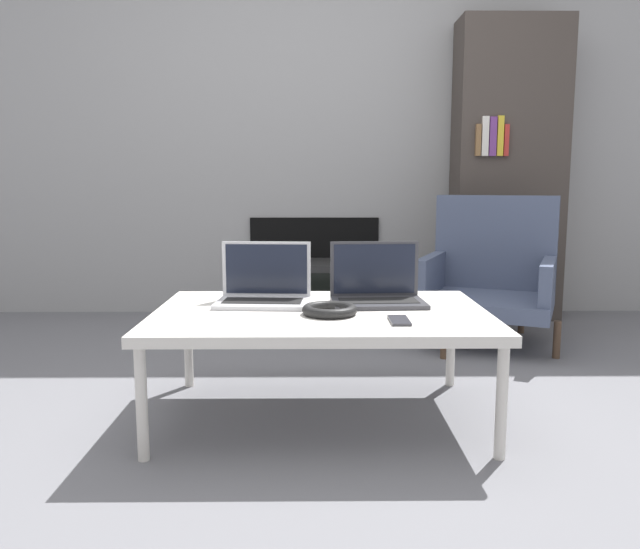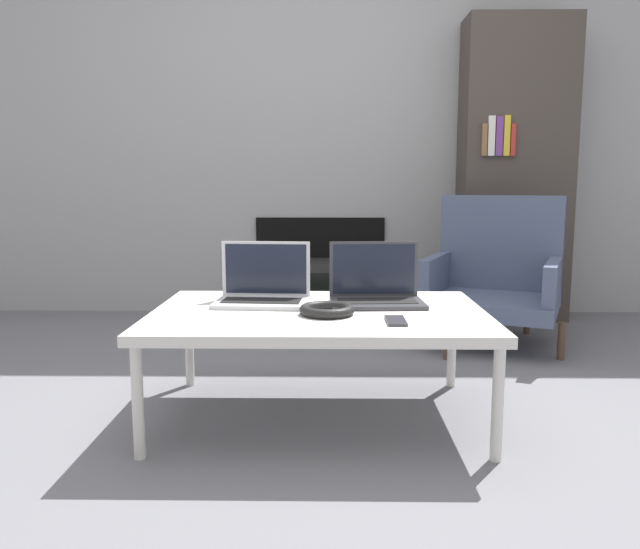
{
  "view_description": "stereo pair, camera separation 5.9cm",
  "coord_description": "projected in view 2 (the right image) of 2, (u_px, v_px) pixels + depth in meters",
  "views": [
    {
      "loc": [
        -0.03,
        -1.99,
        0.84
      ],
      "look_at": [
        0.0,
        0.49,
        0.48
      ],
      "focal_mm": 35.0,
      "sensor_mm": 36.0,
      "label": 1
    },
    {
      "loc": [
        0.03,
        -1.99,
        0.84
      ],
      "look_at": [
        0.0,
        0.49,
        0.48
      ],
      "focal_mm": 35.0,
      "sensor_mm": 36.0,
      "label": 2
    }
  ],
  "objects": [
    {
      "name": "ground_plane",
      "position": [
        318.0,
        438.0,
        2.09
      ],
      "size": [
        14.0,
        14.0,
        0.0
      ],
      "primitive_type": "plane",
      "color": "slate"
    },
    {
      "name": "bookshelf",
      "position": [
        514.0,
        172.0,
        3.84
      ],
      "size": [
        0.66,
        0.32,
        1.83
      ],
      "color": "#3F3833",
      "rests_on": "ground_plane"
    },
    {
      "name": "armchair",
      "position": [
        496.0,
        273.0,
        3.33
      ],
      "size": [
        0.84,
        0.83,
        0.78
      ],
      "rotation": [
        0.0,
        0.0,
        -0.4
      ],
      "color": "#47516B",
      "rests_on": "ground_plane"
    },
    {
      "name": "wall_back",
      "position": [
        323.0,
        114.0,
        4.0
      ],
      "size": [
        7.0,
        0.08,
        2.6
      ],
      "color": "#999999",
      "rests_on": "ground_plane"
    },
    {
      "name": "headphones",
      "position": [
        327.0,
        310.0,
        2.14
      ],
      "size": [
        0.19,
        0.19,
        0.03
      ],
      "color": "black",
      "rests_on": "table"
    },
    {
      "name": "table",
      "position": [
        319.0,
        318.0,
        2.23
      ],
      "size": [
        1.18,
        0.79,
        0.4
      ],
      "color": "silver",
      "rests_on": "ground_plane"
    },
    {
      "name": "tv",
      "position": [
        320.0,
        291.0,
        3.89
      ],
      "size": [
        0.49,
        0.44,
        0.36
      ],
      "color": "black",
      "rests_on": "ground_plane"
    },
    {
      "name": "phone",
      "position": [
        396.0,
        321.0,
        2.03
      ],
      "size": [
        0.06,
        0.14,
        0.01
      ],
      "color": "#333338",
      "rests_on": "table"
    },
    {
      "name": "laptop_left",
      "position": [
        263.0,
        290.0,
        2.35
      ],
      "size": [
        0.36,
        0.24,
        0.23
      ],
      "rotation": [
        0.0,
        0.0,
        -0.07
      ],
      "color": "silver",
      "rests_on": "table"
    },
    {
      "name": "laptop_right",
      "position": [
        376.0,
        290.0,
        2.34
      ],
      "size": [
        0.35,
        0.24,
        0.23
      ],
      "rotation": [
        0.0,
        0.0,
        0.05
      ],
      "color": "#38383D",
      "rests_on": "table"
    }
  ]
}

